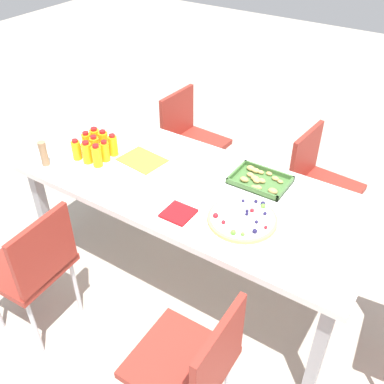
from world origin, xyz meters
TOP-DOWN VIEW (x-y plane):
  - ground_plane at (0.00, 0.00)m, footprint 12.00×12.00m
  - party_table at (0.00, 0.00)m, footprint 2.03×0.85m
  - chair_near_right at (0.53, -0.80)m, footprint 0.41×0.41m
  - chair_far_left at (-0.55, 0.80)m, footprint 0.42×0.42m
  - chair_near_left at (-0.49, -0.78)m, footprint 0.42×0.42m
  - chair_far_right at (0.49, 0.77)m, footprint 0.43×0.43m
  - juice_bottle_0 at (-0.73, -0.16)m, footprint 0.05×0.05m
  - juice_bottle_1 at (-0.65, -0.15)m, footprint 0.06×0.06m
  - juice_bottle_2 at (-0.57, -0.15)m, footprint 0.06×0.06m
  - juice_bottle_3 at (-0.72, -0.07)m, footprint 0.06×0.06m
  - juice_bottle_4 at (-0.65, -0.08)m, footprint 0.06×0.06m
  - juice_bottle_5 at (-0.57, -0.08)m, footprint 0.05×0.05m
  - juice_bottle_6 at (-0.72, -0.00)m, footprint 0.06×0.06m
  - juice_bottle_7 at (-0.65, 0.00)m, footprint 0.06×0.06m
  - juice_bottle_8 at (-0.58, -0.00)m, footprint 0.06×0.06m
  - fruit_pizza at (0.39, -0.13)m, footprint 0.35×0.35m
  - snack_tray at (0.31, 0.22)m, footprint 0.32×0.23m
  - plate_stack at (-0.05, -0.04)m, footprint 0.20×0.20m
  - napkin_stack at (0.09, -0.26)m, footprint 0.15×0.15m
  - cardboard_tube at (-0.84, -0.31)m, footprint 0.04×0.04m
  - paper_folder at (-0.39, 0.04)m, footprint 0.28×0.23m

SIDE VIEW (x-z plane):
  - ground_plane at x=0.00m, z-range 0.00..0.00m
  - chair_near_right at x=0.53m, z-range 0.09..0.92m
  - chair_far_left at x=-0.55m, z-range 0.09..0.92m
  - chair_near_left at x=-0.49m, z-range 0.09..0.92m
  - chair_far_right at x=0.49m, z-range 0.09..0.92m
  - party_table at x=0.00m, z-range 0.30..1.04m
  - paper_folder at x=-0.39m, z-range 0.74..0.75m
  - napkin_stack at x=0.09m, z-range 0.74..0.75m
  - plate_stack at x=-0.05m, z-range 0.74..0.77m
  - fruit_pizza at x=0.39m, z-range 0.73..0.78m
  - snack_tray at x=0.31m, z-range 0.73..0.77m
  - juice_bottle_0 at x=-0.73m, z-range 0.74..0.87m
  - juice_bottle_5 at x=-0.57m, z-range 0.74..0.87m
  - juice_bottle_8 at x=-0.58m, z-range 0.74..0.88m
  - juice_bottle_1 at x=-0.65m, z-range 0.74..0.88m
  - juice_bottle_6 at x=-0.72m, z-range 0.74..0.88m
  - juice_bottle_2 at x=-0.57m, z-range 0.74..0.88m
  - juice_bottle_4 at x=-0.65m, z-range 0.74..0.88m
  - juice_bottle_7 at x=-0.65m, z-range 0.74..0.88m
  - juice_bottle_3 at x=-0.72m, z-range 0.74..0.88m
  - cardboard_tube at x=-0.84m, z-range 0.74..0.89m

